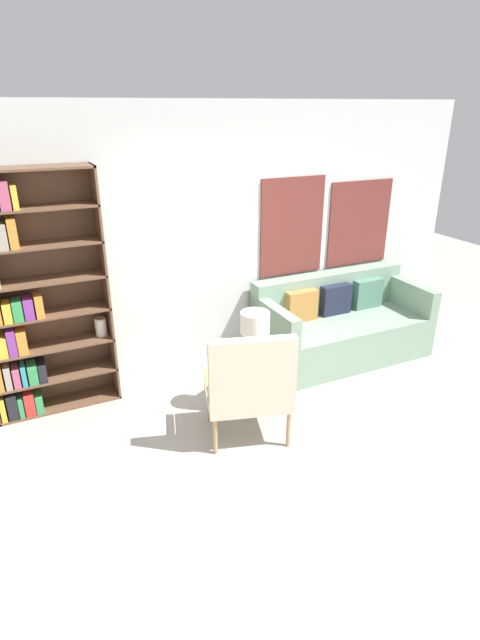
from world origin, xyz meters
TOP-DOWN VIEW (x-y plane):
  - ground_plane at (0.00, 0.00)m, footprint 14.00×14.00m
  - wall_back at (0.05, 2.03)m, footprint 6.40×0.08m
  - bookshelf at (-1.65, 1.85)m, footprint 1.10×0.30m
  - armchair at (-0.12, 0.56)m, footprint 0.82×0.73m
  - couch at (1.52, 1.58)m, footprint 1.90×0.87m
  - side_table at (0.20, 1.03)m, footprint 0.52×0.52m
  - table_lamp at (0.13, 0.97)m, footprint 0.26×0.26m

SIDE VIEW (x-z plane):
  - ground_plane at x=0.00m, z-range 0.00..0.00m
  - couch at x=1.52m, z-range -0.11..0.80m
  - side_table at x=0.20m, z-range 0.21..0.74m
  - armchair at x=-0.12m, z-range 0.05..1.07m
  - table_lamp at x=0.13m, z-range 0.55..1.01m
  - bookshelf at x=-1.65m, z-range -0.02..2.17m
  - wall_back at x=0.05m, z-range 0.00..2.70m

